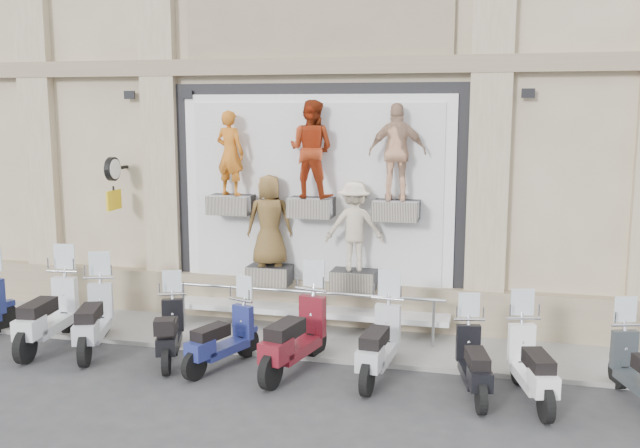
% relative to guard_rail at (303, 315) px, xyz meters
% --- Properties ---
extents(ground, '(90.00, 90.00, 0.00)m').
position_rel_guard_rail_xyz_m(ground, '(0.00, -2.00, -0.47)').
color(ground, '#323234').
rests_on(ground, ground).
extents(sidewalk, '(16.00, 2.20, 0.08)m').
position_rel_guard_rail_xyz_m(sidewalk, '(0.00, 0.10, -0.43)').
color(sidewalk, gray).
rests_on(sidewalk, ground).
extents(building, '(14.00, 8.60, 12.00)m').
position_rel_guard_rail_xyz_m(building, '(0.00, 5.00, 5.54)').
color(building, '#C5AE90').
rests_on(building, ground).
extents(shop_vitrine, '(5.60, 0.84, 4.30)m').
position_rel_guard_rail_xyz_m(shop_vitrine, '(0.08, 0.75, 1.94)').
color(shop_vitrine, black).
rests_on(shop_vitrine, ground).
extents(guard_rail, '(5.06, 0.10, 0.93)m').
position_rel_guard_rail_xyz_m(guard_rail, '(0.00, 0.00, 0.00)').
color(guard_rail, '#9EA0A5').
rests_on(guard_rail, ground).
extents(clock_sign_bracket, '(0.10, 0.80, 1.02)m').
position_rel_guard_rail_xyz_m(clock_sign_bracket, '(-3.90, 0.47, 2.34)').
color(clock_sign_bracket, black).
rests_on(clock_sign_bracket, ground).
extents(scooter_b, '(0.84, 2.15, 1.70)m').
position_rel_guard_rail_xyz_m(scooter_b, '(-4.15, -1.45, 0.39)').
color(scooter_b, silver).
rests_on(scooter_b, ground).
extents(scooter_c, '(1.20, 2.06, 1.61)m').
position_rel_guard_rail_xyz_m(scooter_c, '(-3.29, -1.42, 0.34)').
color(scooter_c, '#A6ACB4').
rests_on(scooter_c, ground).
extents(scooter_d, '(1.06, 1.79, 1.40)m').
position_rel_guard_rail_xyz_m(scooter_d, '(-1.83, -1.53, 0.23)').
color(scooter_d, black).
rests_on(scooter_d, ground).
extents(scooter_e, '(1.07, 1.80, 1.41)m').
position_rel_guard_rail_xyz_m(scooter_e, '(-0.89, -1.62, 0.24)').
color(scooter_e, navy).
rests_on(scooter_e, ground).
extents(scooter_f, '(1.02, 2.15, 1.68)m').
position_rel_guard_rail_xyz_m(scooter_f, '(0.29, -1.52, 0.37)').
color(scooter_f, '#5D1019').
rests_on(scooter_f, ground).
extents(scooter_g, '(0.71, 1.96, 1.57)m').
position_rel_guard_rail_xyz_m(scooter_g, '(1.61, -1.45, 0.32)').
color(scooter_g, '#B1B2B8').
rests_on(scooter_g, ground).
extents(scooter_h, '(0.84, 1.77, 1.39)m').
position_rel_guard_rail_xyz_m(scooter_h, '(3.04, -1.77, 0.23)').
color(scooter_h, black).
rests_on(scooter_h, ground).
extents(scooter_i, '(0.97, 1.91, 1.49)m').
position_rel_guard_rail_xyz_m(scooter_i, '(3.84, -1.78, 0.28)').
color(scooter_i, white).
rests_on(scooter_i, ground).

